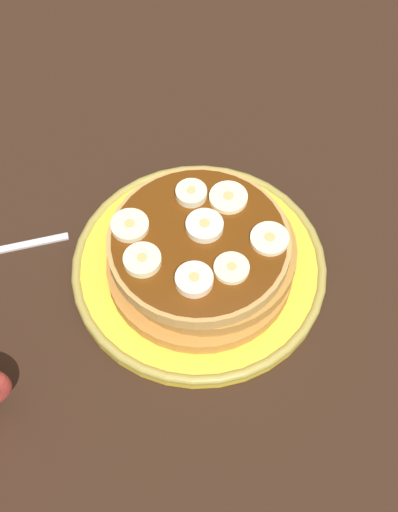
{
  "coord_description": "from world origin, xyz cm",
  "views": [
    {
      "loc": [
        -5.0,
        -33.22,
        55.72
      ],
      "look_at": [
        0.0,
        0.0,
        2.63
      ],
      "focal_mm": 49.87,
      "sensor_mm": 36.0,
      "label": 1
    }
  ],
  "objects_px": {
    "banana_slice_0": "(205,226)",
    "banana_slice_7": "(228,198)",
    "banana_slice_1": "(186,194)",
    "banana_slice_2": "(194,280)",
    "pancake_stack": "(203,254)",
    "plate": "(199,267)",
    "banana_slice_5": "(270,239)",
    "banana_slice_6": "(142,260)",
    "banana_slice_4": "(130,226)",
    "banana_slice_3": "(231,269)"
  },
  "relations": [
    {
      "from": "plate",
      "to": "banana_slice_1",
      "type": "xyz_separation_m",
      "value": [
        -0.0,
        0.05,
        0.05
      ]
    },
    {
      "from": "banana_slice_1",
      "to": "banana_slice_6",
      "type": "relative_size",
      "value": 0.87
    },
    {
      "from": "banana_slice_3",
      "to": "banana_slice_4",
      "type": "height_order",
      "value": "same"
    },
    {
      "from": "plate",
      "to": "banana_slice_0",
      "type": "relative_size",
      "value": 7.06
    },
    {
      "from": "banana_slice_6",
      "to": "banana_slice_7",
      "type": "height_order",
      "value": "banana_slice_6"
    },
    {
      "from": "plate",
      "to": "banana_slice_5",
      "type": "height_order",
      "value": "banana_slice_5"
    },
    {
      "from": "banana_slice_1",
      "to": "banana_slice_5",
      "type": "height_order",
      "value": "banana_slice_1"
    },
    {
      "from": "banana_slice_3",
      "to": "banana_slice_6",
      "type": "distance_m",
      "value": 0.07
    },
    {
      "from": "plate",
      "to": "pancake_stack",
      "type": "bearing_deg",
      "value": -46.65
    },
    {
      "from": "banana_slice_2",
      "to": "banana_slice_6",
      "type": "distance_m",
      "value": 0.05
    },
    {
      "from": "banana_slice_0",
      "to": "banana_slice_7",
      "type": "bearing_deg",
      "value": 47.15
    },
    {
      "from": "banana_slice_0",
      "to": "banana_slice_1",
      "type": "bearing_deg",
      "value": 106.29
    },
    {
      "from": "banana_slice_1",
      "to": "plate",
      "type": "bearing_deg",
      "value": -84.74
    },
    {
      "from": "pancake_stack",
      "to": "banana_slice_4",
      "type": "relative_size",
      "value": 5.12
    },
    {
      "from": "banana_slice_1",
      "to": "banana_slice_2",
      "type": "bearing_deg",
      "value": -93.94
    },
    {
      "from": "banana_slice_3",
      "to": "banana_slice_1",
      "type": "bearing_deg",
      "value": 107.97
    },
    {
      "from": "banana_slice_2",
      "to": "banana_slice_6",
      "type": "xyz_separation_m",
      "value": [
        -0.04,
        0.03,
        -0.0
      ]
    },
    {
      "from": "banana_slice_3",
      "to": "banana_slice_0",
      "type": "bearing_deg",
      "value": 109.31
    },
    {
      "from": "plate",
      "to": "banana_slice_1",
      "type": "bearing_deg",
      "value": 95.26
    },
    {
      "from": "banana_slice_1",
      "to": "banana_slice_5",
      "type": "bearing_deg",
      "value": -41.9
    },
    {
      "from": "banana_slice_7",
      "to": "banana_slice_6",
      "type": "bearing_deg",
      "value": -146.63
    },
    {
      "from": "pancake_stack",
      "to": "banana_slice_7",
      "type": "height_order",
      "value": "banana_slice_7"
    },
    {
      "from": "banana_slice_1",
      "to": "banana_slice_7",
      "type": "xyz_separation_m",
      "value": [
        0.04,
        -0.01,
        -0.0
      ]
    },
    {
      "from": "banana_slice_1",
      "to": "banana_slice_7",
      "type": "distance_m",
      "value": 0.04
    },
    {
      "from": "banana_slice_7",
      "to": "banana_slice_5",
      "type": "bearing_deg",
      "value": -60.55
    },
    {
      "from": "banana_slice_0",
      "to": "banana_slice_6",
      "type": "xyz_separation_m",
      "value": [
        -0.06,
        -0.03,
        0.0
      ]
    },
    {
      "from": "banana_slice_2",
      "to": "banana_slice_1",
      "type": "bearing_deg",
      "value": 86.06
    },
    {
      "from": "pancake_stack",
      "to": "banana_slice_2",
      "type": "distance_m",
      "value": 0.05
    },
    {
      "from": "pancake_stack",
      "to": "banana_slice_6",
      "type": "relative_size",
      "value": 5.29
    },
    {
      "from": "pancake_stack",
      "to": "banana_slice_6",
      "type": "height_order",
      "value": "banana_slice_6"
    },
    {
      "from": "banana_slice_2",
      "to": "banana_slice_0",
      "type": "bearing_deg",
      "value": 72.25
    },
    {
      "from": "banana_slice_0",
      "to": "banana_slice_5",
      "type": "xyz_separation_m",
      "value": [
        0.05,
        -0.02,
        -0.0
      ]
    },
    {
      "from": "plate",
      "to": "pancake_stack",
      "type": "relative_size",
      "value": 1.36
    },
    {
      "from": "pancake_stack",
      "to": "banana_slice_0",
      "type": "height_order",
      "value": "banana_slice_0"
    },
    {
      "from": "banana_slice_6",
      "to": "banana_slice_7",
      "type": "relative_size",
      "value": 0.94
    },
    {
      "from": "banana_slice_2",
      "to": "banana_slice_5",
      "type": "bearing_deg",
      "value": 24.25
    },
    {
      "from": "banana_slice_0",
      "to": "banana_slice_4",
      "type": "xyz_separation_m",
      "value": [
        -0.06,
        0.01,
        -0.0
      ]
    },
    {
      "from": "banana_slice_2",
      "to": "banana_slice_4",
      "type": "xyz_separation_m",
      "value": [
        -0.05,
        0.06,
        -0.0
      ]
    },
    {
      "from": "plate",
      "to": "pancake_stack",
      "type": "distance_m",
      "value": 0.03
    },
    {
      "from": "plate",
      "to": "banana_slice_0",
      "type": "bearing_deg",
      "value": 57.75
    },
    {
      "from": "banana_slice_3",
      "to": "banana_slice_7",
      "type": "height_order",
      "value": "same"
    },
    {
      "from": "plate",
      "to": "banana_slice_7",
      "type": "bearing_deg",
      "value": 49.68
    },
    {
      "from": "banana_slice_0",
      "to": "banana_slice_3",
      "type": "height_order",
      "value": "banana_slice_0"
    },
    {
      "from": "banana_slice_1",
      "to": "banana_slice_4",
      "type": "distance_m",
      "value": 0.06
    },
    {
      "from": "pancake_stack",
      "to": "banana_slice_0",
      "type": "bearing_deg",
      "value": 74.92
    },
    {
      "from": "pancake_stack",
      "to": "banana_slice_0",
      "type": "xyz_separation_m",
      "value": [
        0.0,
        0.01,
        0.02
      ]
    },
    {
      "from": "banana_slice_3",
      "to": "banana_slice_5",
      "type": "distance_m",
      "value": 0.04
    },
    {
      "from": "plate",
      "to": "banana_slice_4",
      "type": "height_order",
      "value": "banana_slice_4"
    },
    {
      "from": "banana_slice_6",
      "to": "banana_slice_2",
      "type": "bearing_deg",
      "value": -32.5
    },
    {
      "from": "banana_slice_4",
      "to": "banana_slice_7",
      "type": "distance_m",
      "value": 0.09
    }
  ]
}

